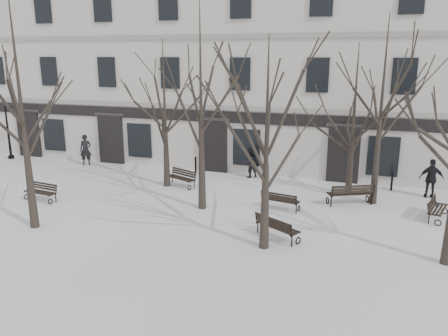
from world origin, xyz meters
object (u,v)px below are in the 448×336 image
at_px(bench_3, 181,177).
at_px(bench_5, 436,208).
at_px(tree_0, 18,83).
at_px(bench_4, 351,193).
at_px(bench_1, 280,200).
at_px(tree_1, 201,84).
at_px(bench_2, 276,227).
at_px(tree_2, 267,120).
at_px(bench_0, 41,191).
at_px(lamp_post, 11,127).

distance_m(bench_3, bench_5, 11.52).
xyz_separation_m(tree_0, bench_4, (11.38, 6.29, -4.89)).
relative_size(bench_1, bench_4, 0.82).
xyz_separation_m(bench_1, bench_5, (6.13, 0.90, 0.01)).
bearing_deg(tree_1, bench_2, -31.29).
height_order(tree_0, bench_3, tree_0).
xyz_separation_m(tree_2, bench_4, (2.64, 5.41, -3.84)).
xyz_separation_m(tree_0, bench_3, (3.23, 6.66, -4.97)).
height_order(bench_1, bench_3, bench_3).
height_order(tree_0, bench_2, tree_0).
bearing_deg(tree_1, tree_2, -41.98).
height_order(bench_2, bench_5, bench_2).
bearing_deg(bench_4, bench_0, -10.80).
bearing_deg(tree_1, bench_0, -170.26).
relative_size(bench_1, bench_2, 0.96).
distance_m(tree_1, tree_2, 4.64).
distance_m(tree_0, bench_1, 10.98).
bearing_deg(bench_1, tree_2, 103.43).
xyz_separation_m(tree_2, bench_5, (5.96, 4.75, -3.93)).
bearing_deg(tree_0, bench_5, 20.93).
bearing_deg(bench_5, bench_1, 115.12).
bearing_deg(lamp_post, bench_4, -7.18).
bearing_deg(tree_1, bench_3, 127.94).
relative_size(tree_2, lamp_post, 2.01).
relative_size(bench_2, bench_3, 1.01).
relative_size(bench_5, lamp_post, 0.50).
bearing_deg(tree_1, bench_1, 14.05).
xyz_separation_m(bench_0, bench_2, (10.91, -0.97, 0.04)).
relative_size(bench_3, bench_4, 0.85).
xyz_separation_m(bench_0, bench_4, (13.29, 3.61, 0.10)).
bearing_deg(lamp_post, bench_3, -10.16).
relative_size(tree_1, bench_5, 4.86).
distance_m(bench_1, bench_2, 3.05).
height_order(tree_0, bench_5, tree_0).
relative_size(tree_1, bench_0, 5.12).
relative_size(bench_0, bench_3, 0.94).
bearing_deg(tree_0, bench_4, 28.92).
bearing_deg(lamp_post, bench_2, -21.53).
height_order(bench_0, bench_1, bench_1).
bearing_deg(lamp_post, bench_0, -40.48).
bearing_deg(bench_0, tree_0, -46.43).
height_order(bench_2, bench_3, bench_2).
bearing_deg(bench_3, bench_5, 18.07).
relative_size(tree_2, bench_2, 3.98).
bearing_deg(bench_2, bench_1, -51.25).
bearing_deg(bench_1, tree_0, 39.69).
bearing_deg(bench_4, bench_5, 142.67).
relative_size(bench_1, bench_3, 0.97).
bearing_deg(tree_2, bench_5, 38.54).
relative_size(tree_0, lamp_post, 2.49).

